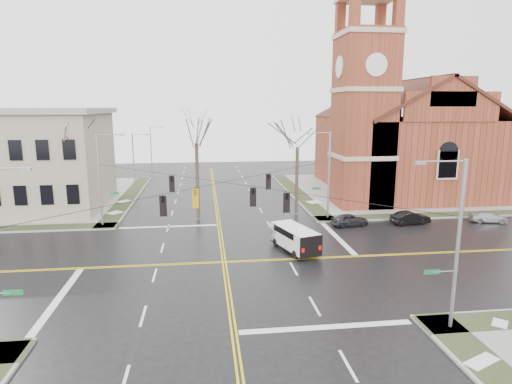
{
  "coord_description": "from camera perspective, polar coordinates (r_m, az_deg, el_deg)",
  "views": [
    {
      "loc": [
        -1.36,
        -31.03,
        11.7
      ],
      "look_at": [
        3.19,
        6.0,
        4.19
      ],
      "focal_mm": 30.0,
      "sensor_mm": 36.0,
      "label": 1
    }
  ],
  "objects": [
    {
      "name": "sidewalks",
      "position": [
        33.16,
        -4.27,
        -9.17
      ],
      "size": [
        80.0,
        80.0,
        0.17
      ],
      "color": "gray",
      "rests_on": "ground"
    },
    {
      "name": "traffic_signals",
      "position": [
        31.03,
        -4.36,
        -0.27
      ],
      "size": [
        8.21,
        8.26,
        1.3
      ],
      "color": "black",
      "rests_on": "ground"
    },
    {
      "name": "parked_car_b",
      "position": [
        45.88,
        19.89,
        -3.25
      ],
      "size": [
        4.1,
        1.9,
        1.3
      ],
      "primitive_type": "imported",
      "rotation": [
        0.0,
        0.0,
        1.71
      ],
      "color": "black",
      "rests_on": "ground"
    },
    {
      "name": "streetlight_north_a",
      "position": [
        60.19,
        -15.88,
        4.04
      ],
      "size": [
        2.3,
        0.2,
        8.0
      ],
      "color": "gray",
      "rests_on": "ground"
    },
    {
      "name": "tree_nw_near",
      "position": [
        44.18,
        -7.97,
        7.18
      ],
      "size": [
        4.0,
        4.0,
        11.82
      ],
      "color": "#362D22",
      "rests_on": "ground"
    },
    {
      "name": "tree_ne",
      "position": [
        46.22,
        5.55,
        6.57
      ],
      "size": [
        4.0,
        4.0,
        10.86
      ],
      "color": "#362D22",
      "rests_on": "ground"
    },
    {
      "name": "tree_nw_far",
      "position": [
        47.08,
        -23.11,
        6.85
      ],
      "size": [
        4.0,
        4.0,
        12.06
      ],
      "color": "#362D22",
      "rests_on": "ground"
    },
    {
      "name": "church",
      "position": [
        61.71,
        18.22,
        7.78
      ],
      "size": [
        24.28,
        27.48,
        27.5
      ],
      "color": "brown",
      "rests_on": "ground"
    },
    {
      "name": "signal_pole_nw",
      "position": [
        44.2,
        -19.96,
        1.91
      ],
      "size": [
        2.75,
        0.22,
        9.0
      ],
      "color": "gray",
      "rests_on": "ground"
    },
    {
      "name": "road_markings",
      "position": [
        33.19,
        -4.27,
        -9.29
      ],
      "size": [
        100.0,
        100.0,
        0.01
      ],
      "color": "gold",
      "rests_on": "ground"
    },
    {
      "name": "span_wires",
      "position": [
        31.54,
        -4.44,
        1.3
      ],
      "size": [
        23.02,
        23.02,
        0.03
      ],
      "color": "black",
      "rests_on": "ground"
    },
    {
      "name": "signal_pole_se",
      "position": [
        24.24,
        25.02,
        -5.89
      ],
      "size": [
        2.75,
        0.22,
        9.0
      ],
      "color": "gray",
      "rests_on": "ground"
    },
    {
      "name": "parked_car_c",
      "position": [
        49.96,
        28.54,
        -2.96
      ],
      "size": [
        3.85,
        2.24,
        1.05
      ],
      "primitive_type": "imported",
      "rotation": [
        0.0,
        0.0,
        1.34
      ],
      "color": "#ADADAF",
      "rests_on": "ground"
    },
    {
      "name": "signal_pole_ne",
      "position": [
        44.89,
        9.49,
        2.57
      ],
      "size": [
        2.75,
        0.22,
        9.0
      ],
      "color": "gray",
      "rests_on": "ground"
    },
    {
      "name": "cargo_van",
      "position": [
        35.48,
        5.04,
        -5.94
      ],
      "size": [
        3.45,
        5.51,
        1.97
      ],
      "rotation": [
        0.0,
        0.0,
        0.3
      ],
      "color": "white",
      "rests_on": "ground"
    },
    {
      "name": "ground",
      "position": [
        33.19,
        -4.27,
        -9.29
      ],
      "size": [
        120.0,
        120.0,
        0.0
      ],
      "primitive_type": "plane",
      "color": "black",
      "rests_on": "ground"
    },
    {
      "name": "streetlight_north_b",
      "position": [
        79.9,
        -13.73,
        5.86
      ],
      "size": [
        2.3,
        0.2,
        8.0
      ],
      "color": "gray",
      "rests_on": "ground"
    },
    {
      "name": "parked_car_a",
      "position": [
        43.5,
        12.37,
        -3.64
      ],
      "size": [
        3.87,
        2.0,
        1.26
      ],
      "primitive_type": "imported",
      "rotation": [
        0.0,
        0.0,
        1.71
      ],
      "color": "black",
      "rests_on": "ground"
    },
    {
      "name": "civic_building_a",
      "position": [
        55.4,
        -28.89,
        3.54
      ],
      "size": [
        18.0,
        14.0,
        11.0
      ],
      "primitive_type": "cube",
      "color": "gray",
      "rests_on": "ground"
    }
  ]
}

